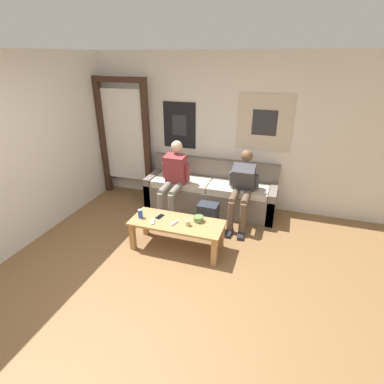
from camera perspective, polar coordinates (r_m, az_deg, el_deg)
name	(u,v)px	position (r m, az deg, el deg)	size (l,w,h in m)	color
ground_plane	(150,300)	(3.56, -7.93, -19.73)	(18.00, 18.00, 0.00)	brown
wall_back	(214,132)	(5.21, 4.24, 11.33)	(10.00, 0.07, 2.55)	silver
door_frame	(124,132)	(5.64, -12.82, 11.01)	(1.00, 0.10, 2.15)	#382319
couch	(210,193)	(5.21, 3.51, -0.11)	(2.22, 0.67, 0.83)	#70665B
coffee_table	(177,227)	(4.10, -2.91, -6.60)	(1.27, 0.51, 0.42)	#B27F4C
person_seated_adult	(174,177)	(4.88, -3.54, 2.85)	(0.47, 0.82, 1.22)	gray
person_seated_teen	(242,186)	(4.68, 9.55, 1.06)	(0.47, 0.92, 1.13)	brown
backpack	(208,218)	(4.59, 3.01, -4.93)	(0.30, 0.27, 0.44)	#282D38
ceramic_bowl	(198,219)	(4.05, 1.24, -5.07)	(0.14, 0.14, 0.08)	#607F47
pillar_candle	(188,223)	(3.96, -0.78, -5.97)	(0.07, 0.07, 0.08)	tan
drink_can_blue	(140,214)	(4.19, -9.81, -4.10)	(0.07, 0.07, 0.12)	#28479E
game_controller_near_left	(153,222)	(4.07, -7.49, -5.60)	(0.08, 0.15, 0.03)	white
game_controller_near_right	(174,223)	(4.01, -3.46, -5.93)	(0.07, 0.15, 0.03)	white
cell_phone	(160,217)	(4.19, -6.14, -4.67)	(0.09, 0.15, 0.01)	black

